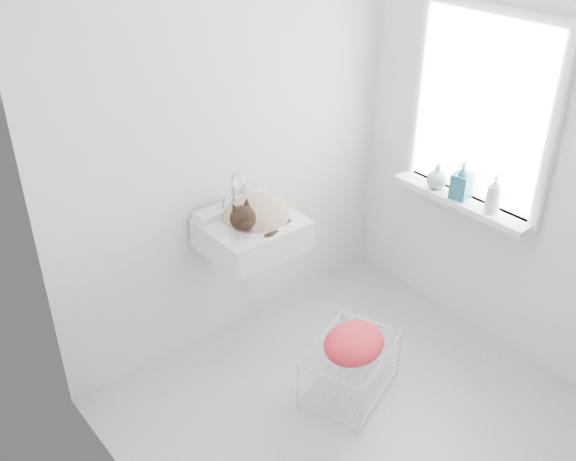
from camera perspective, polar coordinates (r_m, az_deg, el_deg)
floor at (r=3.59m, az=5.38°, el=-15.37°), size 2.20×2.00×0.02m
back_wall at (r=3.53m, az=-5.10°, el=8.45°), size 2.20×0.02×2.50m
right_wall at (r=3.64m, az=19.00°, el=7.58°), size 0.02×2.00×2.50m
left_wall at (r=2.28m, az=-13.39°, el=-5.78°), size 0.02×2.00×2.50m
window_glass at (r=3.69m, az=16.56°, el=9.98°), size 0.01×0.80×1.00m
window_frame at (r=3.68m, az=16.42°, el=9.94°), size 0.04×0.90×1.10m
windowsill at (r=3.84m, az=14.77°, el=2.51°), size 0.16×0.88×0.04m
sink at (r=3.48m, az=-3.15°, el=0.86°), size 0.51×0.44×0.20m
faucet at (r=3.54m, az=-4.95°, el=3.94°), size 0.18×0.13×0.18m
cat at (r=3.45m, az=-2.81°, el=1.39°), size 0.41×0.34×0.25m
wire_rack at (r=3.60m, az=5.42°, el=-11.91°), size 0.60×0.51×0.31m
towel at (r=3.43m, az=5.72°, el=-10.29°), size 0.39×0.31×0.14m
bottle_a at (r=3.72m, az=17.20°, el=1.56°), size 0.07×0.07×0.18m
bottle_b at (r=3.83m, az=14.65°, el=2.76°), size 0.11×0.11×0.22m
bottle_c at (r=3.91m, az=12.72°, el=3.67°), size 0.16×0.16×0.15m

